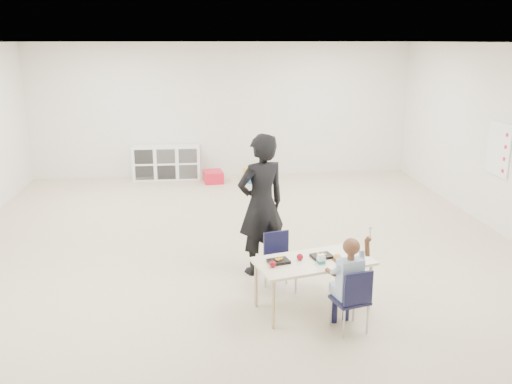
{
  "coord_description": "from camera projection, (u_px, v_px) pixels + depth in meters",
  "views": [
    {
      "loc": [
        -0.49,
        -6.99,
        2.83
      ],
      "look_at": [
        0.24,
        0.02,
        0.85
      ],
      "focal_mm": 38.0,
      "sensor_mm": 36.0,
      "label": 1
    }
  ],
  "objects": [
    {
      "name": "apple_far",
      "position": [
        273.0,
        264.0,
        5.58
      ],
      "size": [
        0.07,
        0.07,
        0.07
      ],
      "primitive_type": "sphere",
      "color": "maroon",
      "rests_on": "table"
    },
    {
      "name": "room",
      "position": [
        238.0,
        153.0,
        7.12
      ],
      "size": [
        9.0,
        9.02,
        2.8
      ],
      "color": "beige",
      "rests_on": "ground"
    },
    {
      "name": "table",
      "position": [
        313.0,
        284.0,
        5.85
      ],
      "size": [
        1.36,
        0.91,
        0.57
      ],
      "rotation": [
        0.0,
        0.0,
        0.25
      ],
      "color": "beige",
      "rests_on": "ground"
    },
    {
      "name": "lunch_tray_far",
      "position": [
        279.0,
        261.0,
        5.7
      ],
      "size": [
        0.25,
        0.21,
        0.03
      ],
      "primitive_type": "cube",
      "rotation": [
        0.0,
        0.0,
        0.25
      ],
      "color": "black",
      "rests_on": "table"
    },
    {
      "name": "cubby_shelf",
      "position": [
        167.0,
        162.0,
        11.39
      ],
      "size": [
        1.4,
        0.4,
        0.7
      ],
      "primitive_type": "cube",
      "color": "white",
      "rests_on": "ground"
    },
    {
      "name": "bin_yellow",
      "position": [
        256.0,
        174.0,
        11.33
      ],
      "size": [
        0.48,
        0.56,
        0.24
      ],
      "primitive_type": "cube",
      "rotation": [
        0.0,
        0.0,
        0.24
      ],
      "color": "yellow",
      "rests_on": "ground"
    },
    {
      "name": "chair_far",
      "position": [
        281.0,
        263.0,
        6.26
      ],
      "size": [
        0.4,
        0.38,
        0.68
      ],
      "primitive_type": null,
      "rotation": [
        0.0,
        0.0,
        0.25
      ],
      "color": "black",
      "rests_on": "ground"
    },
    {
      "name": "chair_near",
      "position": [
        350.0,
        299.0,
        5.41
      ],
      "size": [
        0.4,
        0.38,
        0.68
      ],
      "primitive_type": null,
      "rotation": [
        0.0,
        0.0,
        0.25
      ],
      "color": "black",
      "rests_on": "ground"
    },
    {
      "name": "bin_red",
      "position": [
        213.0,
        177.0,
        11.16
      ],
      "size": [
        0.43,
        0.52,
        0.23
      ],
      "primitive_type": "cube",
      "rotation": [
        0.0,
        0.0,
        0.13
      ],
      "color": "red",
      "rests_on": "ground"
    },
    {
      "name": "milk_carton",
      "position": [
        321.0,
        259.0,
        5.66
      ],
      "size": [
        0.09,
        0.09,
        0.1
      ],
      "primitive_type": "cube",
      "rotation": [
        0.0,
        0.0,
        0.25
      ],
      "color": "white",
      "rests_on": "table"
    },
    {
      "name": "rules_poster",
      "position": [
        499.0,
        149.0,
        8.14
      ],
      "size": [
        0.02,
        0.6,
        0.8
      ],
      "primitive_type": "cube",
      "color": "white",
      "rests_on": "room"
    },
    {
      "name": "lunch_tray_near",
      "position": [
        322.0,
        256.0,
        5.84
      ],
      "size": [
        0.25,
        0.21,
        0.03
      ],
      "primitive_type": "cube",
      "rotation": [
        0.0,
        0.0,
        0.25
      ],
      "color": "black",
      "rests_on": "table"
    },
    {
      "name": "child",
      "position": [
        351.0,
        280.0,
        5.35
      ],
      "size": [
        0.55,
        0.55,
        1.08
      ],
      "primitive_type": null,
      "rotation": [
        0.0,
        0.0,
        0.25
      ],
      "color": "#A6BFE1",
      "rests_on": "chair_near"
    },
    {
      "name": "bin_blue",
      "position": [
        258.0,
        176.0,
        11.23
      ],
      "size": [
        0.49,
        0.57,
        0.24
      ],
      "primitive_type": "cube",
      "rotation": [
        0.0,
        0.0,
        -0.24
      ],
      "color": "#164CA7",
      "rests_on": "ground"
    },
    {
      "name": "adult",
      "position": [
        261.0,
        205.0,
        6.63
      ],
      "size": [
        0.76,
        0.65,
        1.77
      ],
      "primitive_type": "imported",
      "rotation": [
        0.0,
        0.0,
        3.56
      ],
      "color": "black",
      "rests_on": "ground"
    },
    {
      "name": "apple_near",
      "position": [
        300.0,
        257.0,
        5.76
      ],
      "size": [
        0.07,
        0.07,
        0.07
      ],
      "primitive_type": "sphere",
      "color": "maroon",
      "rests_on": "table"
    },
    {
      "name": "bread_roll",
      "position": [
        338.0,
        257.0,
        5.76
      ],
      "size": [
        0.09,
        0.09,
        0.07
      ],
      "primitive_type": "ellipsoid",
      "color": "tan",
      "rests_on": "table"
    }
  ]
}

